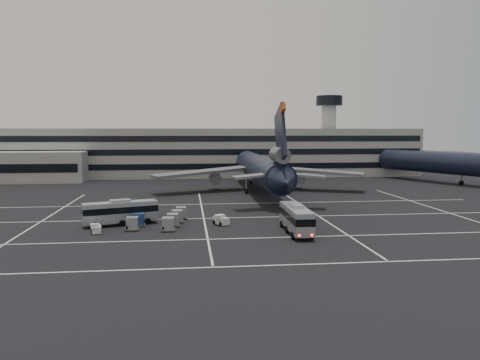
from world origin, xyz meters
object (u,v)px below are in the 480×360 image
Objects in this scene: trijet_main at (260,169)px; uld_cluster at (158,218)px; bus_far at (120,211)px; tug_a at (96,229)px; bus_near at (296,217)px.

trijet_main is 38.27m from uld_cluster.
bus_far reaches higher than tug_a.
bus_near is 0.90× the size of uld_cluster.
bus_near is 4.66× the size of tug_a.
uld_cluster is at bearing 21.30° from tug_a.
trijet_main is 24.80× the size of tug_a.
bus_near reaches higher than bus_far.
trijet_main is 46.89m from tug_a.
bus_far is (-23.61, 7.86, -0.07)m from bus_near.
uld_cluster reaches higher than tug_a.
trijet_main is at bearing 40.69° from tug_a.
trijet_main reaches higher than uld_cluster.
bus_near reaches higher than uld_cluster.
tug_a is at bearing -145.59° from uld_cluster.
uld_cluster is at bearing -108.10° from bus_far.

